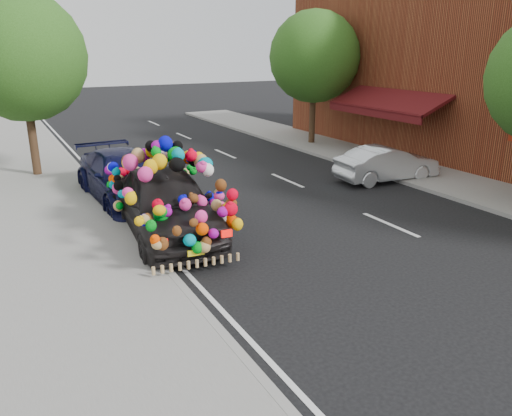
{
  "coord_description": "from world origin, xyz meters",
  "views": [
    {
      "loc": [
        -5.09,
        -8.92,
        4.34
      ],
      "look_at": [
        -0.13,
        0.29,
        0.94
      ],
      "focal_mm": 35.0,
      "sensor_mm": 36.0,
      "label": 1
    }
  ],
  "objects": [
    {
      "name": "navy_sedan",
      "position": [
        -1.77,
        5.35,
        0.71
      ],
      "size": [
        2.25,
        4.99,
        1.42
      ],
      "primitive_type": "imported",
      "rotation": [
        0.0,
        0.0,
        0.05
      ],
      "color": "black",
      "rests_on": "ground"
    },
    {
      "name": "lane_markings",
      "position": [
        3.6,
        0.0,
        0.01
      ],
      "size": [
        6.0,
        50.0,
        0.01
      ],
      "primitive_type": null,
      "color": "silver",
      "rests_on": "ground"
    },
    {
      "name": "footpath_far",
      "position": [
        8.2,
        3.0,
        0.06
      ],
      "size": [
        3.0,
        40.0,
        0.12
      ],
      "primitive_type": "cube",
      "color": "gray",
      "rests_on": "ground"
    },
    {
      "name": "plush_art_car",
      "position": [
        -1.62,
        2.0,
        1.17
      ],
      "size": [
        2.73,
        5.15,
        2.27
      ],
      "rotation": [
        0.0,
        0.0,
        -0.09
      ],
      "color": "black",
      "rests_on": "ground"
    },
    {
      "name": "tree_near_sidewalk",
      "position": [
        -3.8,
        9.5,
        4.02
      ],
      "size": [
        4.2,
        4.2,
        6.13
      ],
      "color": "#332114",
      "rests_on": "ground"
    },
    {
      "name": "ground",
      "position": [
        0.0,
        0.0,
        0.0
      ],
      "size": [
        100.0,
        100.0,
        0.0
      ],
      "primitive_type": "plane",
      "color": "black",
      "rests_on": "ground"
    },
    {
      "name": "sidewalk",
      "position": [
        -4.3,
        0.0,
        0.06
      ],
      "size": [
        4.0,
        60.0,
        0.12
      ],
      "primitive_type": "cube",
      "color": "gray",
      "rests_on": "ground"
    },
    {
      "name": "silver_hatchback",
      "position": [
        6.53,
        3.4,
        0.58
      ],
      "size": [
        3.64,
        1.54,
        1.17
      ],
      "primitive_type": "imported",
      "rotation": [
        0.0,
        0.0,
        1.48
      ],
      "color": "silver",
      "rests_on": "ground"
    },
    {
      "name": "kerb",
      "position": [
        -2.35,
        0.0,
        0.07
      ],
      "size": [
        0.15,
        60.0,
        0.13
      ],
      "primitive_type": "cube",
      "color": "gray",
      "rests_on": "ground"
    },
    {
      "name": "tree_far_b",
      "position": [
        8.0,
        10.0,
        3.89
      ],
      "size": [
        4.0,
        4.0,
        5.9
      ],
      "color": "#332114",
      "rests_on": "ground"
    }
  ]
}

